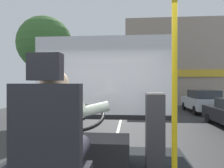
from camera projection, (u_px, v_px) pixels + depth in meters
ground at (121, 120)px, 10.88m from camera, size 18.00×44.00×0.06m
driver_seat at (51, 161)px, 1.49m from camera, size 0.48×0.48×1.30m
bus_driver at (58, 134)px, 1.63m from camera, size 0.78×0.61×0.77m
steering_console at (87, 151)px, 2.71m from camera, size 1.10×1.00×0.86m
handrail_pole at (174, 96)px, 1.66m from camera, size 0.04×0.04×2.01m
fare_box at (155, 131)px, 2.70m from camera, size 0.23×0.25×0.99m
windshield_panel at (104, 87)px, 3.72m from camera, size 2.50×0.08×1.48m
street_tree at (45, 44)px, 10.71m from camera, size 2.76×2.76×5.28m
shop_building at (185, 64)px, 20.26m from camera, size 11.40×5.48×7.47m
parked_car_silver at (202, 101)px, 13.56m from camera, size 1.79×4.08×1.44m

